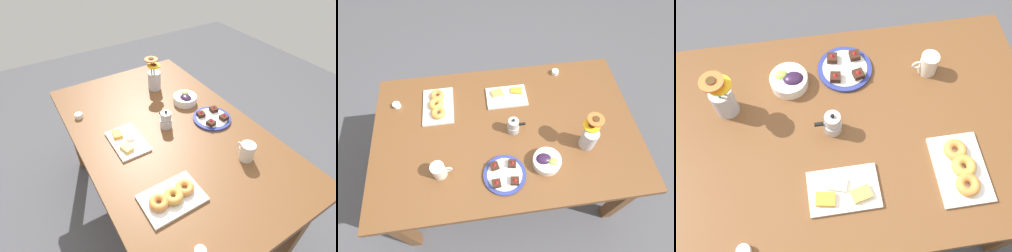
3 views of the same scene
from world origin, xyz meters
The scene contains 11 objects.
ground_plane centered at (0.00, 0.00, 0.00)m, with size 6.00×6.00×0.00m, color #4C4C51.
dining_table centered at (0.00, 0.00, 0.65)m, with size 1.60×1.00×0.74m.
coffee_mug centered at (-0.39, -0.23, 0.79)m, with size 0.11×0.08×0.10m.
grape_bowl centered at (0.19, -0.25, 0.77)m, with size 0.16×0.16×0.07m.
cheese_platter centered at (0.04, 0.25, 0.75)m, with size 0.26×0.17×0.03m.
croissant_platter centered at (-0.41, 0.23, 0.76)m, with size 0.19×0.28×0.05m.
jam_cup_honey centered at (-0.67, 0.27, 0.76)m, with size 0.05×0.05×0.03m.
jam_cup_berry centered at (0.40, 0.41, 0.76)m, with size 0.05×0.05×0.03m.
dessert_plate centered at (-0.05, -0.29, 0.75)m, with size 0.23×0.23×0.05m.
flower_vase centered at (0.45, -0.16, 0.82)m, with size 0.11×0.11×0.24m.
moka_pot centered at (0.04, -0.01, 0.79)m, with size 0.11×0.07×0.12m.
Camera 1 is at (-0.98, 0.61, 1.76)m, focal length 28.00 mm.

